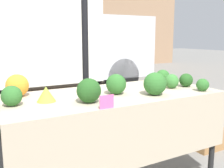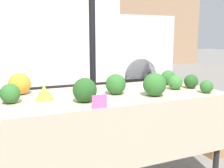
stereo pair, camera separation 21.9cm
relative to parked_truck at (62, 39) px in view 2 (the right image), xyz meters
name	(u,v)px [view 2 (the right image)]	position (x,y,z in m)	size (l,w,h in m)	color
tent_pole	(93,54)	(-0.37, -3.17, -0.13)	(0.07, 0.07, 2.22)	black
parked_truck	(62,39)	(0.00, 0.00, 0.00)	(4.47, 1.87, 2.31)	silver
market_table	(115,107)	(-0.47, -4.04, -0.51)	(1.84, 0.82, 0.83)	tan
orange_cauliflower	(20,84)	(-1.19, -3.71, -0.32)	(0.18, 0.18, 0.18)	orange
romanesco_head	(44,93)	(-1.03, -3.99, -0.35)	(0.14, 0.14, 0.11)	#93B238
broccoli_head_0	(175,82)	(0.12, -4.04, -0.34)	(0.13, 0.13, 0.13)	#387533
broccoli_head_1	(168,78)	(0.19, -3.82, -0.33)	(0.14, 0.14, 0.14)	#2D6628
broccoli_head_2	(116,84)	(-0.46, -4.01, -0.32)	(0.17, 0.17, 0.17)	#2D6628
broccoli_head_3	(155,85)	(-0.20, -4.20, -0.31)	(0.19, 0.19, 0.19)	#2D6628
broccoli_head_4	(191,81)	(0.29, -4.06, -0.34)	(0.13, 0.13, 0.13)	#23511E
broccoli_head_5	(85,90)	(-0.77, -4.17, -0.32)	(0.18, 0.18, 0.18)	#23511E
broccoli_head_6	(10,94)	(-1.27, -3.99, -0.34)	(0.14, 0.14, 0.14)	#2D6628
broccoli_head_7	(206,87)	(0.27, -4.27, -0.35)	(0.11, 0.11, 0.11)	#2D6628
price_sign	(99,102)	(-0.73, -4.37, -0.36)	(0.10, 0.01, 0.09)	#F45B9E
produce_crate	(217,142)	(0.88, -3.85, -1.11)	(0.37, 0.27, 0.26)	#9E7042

